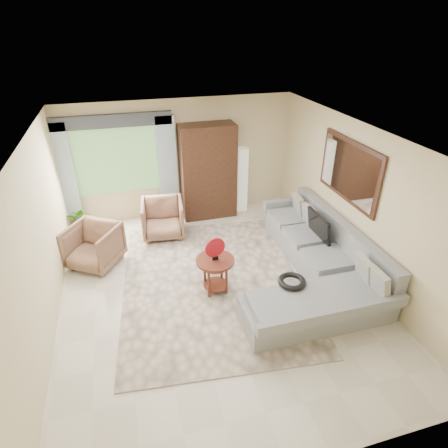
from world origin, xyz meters
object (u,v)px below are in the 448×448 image
object	(u,v)px
tv_screen	(319,226)
armchair_left	(94,246)
coffee_table	(215,275)
armchair_right	(163,218)
potted_plant	(80,220)
floor_lamp	(241,180)
sectional_sofa	(317,265)
armoire	(208,172)

from	to	relation	value
tv_screen	armchair_left	distance (m)	4.12
coffee_table	armchair_right	size ratio (longest dim) A/B	0.74
tv_screen	potted_plant	size ratio (longest dim) A/B	1.29
armchair_left	armchair_right	size ratio (longest dim) A/B	1.02
floor_lamp	sectional_sofa	bearing A→B (deg)	-81.67
armchair_left	floor_lamp	xyz separation A→B (m)	(3.29, 1.44, 0.36)
sectional_sofa	armchair_left	size ratio (longest dim) A/B	4.00
sectional_sofa	tv_screen	xyz separation A→B (m)	(0.27, 0.55, 0.44)
armchair_left	armchair_right	world-z (taller)	armchair_left
coffee_table	armchair_right	distance (m)	2.16
floor_lamp	tv_screen	bearing A→B (deg)	-73.77
tv_screen	floor_lamp	world-z (taller)	floor_lamp
tv_screen	coffee_table	world-z (taller)	tv_screen
sectional_sofa	floor_lamp	world-z (taller)	floor_lamp
sectional_sofa	coffee_table	bearing A→B (deg)	174.93
sectional_sofa	potted_plant	distance (m)	4.93
tv_screen	coffee_table	bearing A→B (deg)	-169.14
sectional_sofa	tv_screen	bearing A→B (deg)	64.20
potted_plant	armoire	world-z (taller)	armoire
potted_plant	tv_screen	bearing A→B (deg)	-27.79
armchair_left	potted_plant	distance (m)	1.35
tv_screen	armoire	distance (m)	2.80
armchair_left	armchair_right	bearing A→B (deg)	61.16
armchair_right	floor_lamp	world-z (taller)	floor_lamp
tv_screen	armchair_left	bearing A→B (deg)	166.46
armchair_left	armoire	world-z (taller)	armoire
armoire	tv_screen	bearing A→B (deg)	-57.40
floor_lamp	potted_plant	bearing A→B (deg)	-177.88
tv_screen	armchair_left	world-z (taller)	tv_screen
sectional_sofa	coffee_table	size ratio (longest dim) A/B	5.50
coffee_table	potted_plant	xyz separation A→B (m)	(-2.26, 2.67, -0.04)
coffee_table	floor_lamp	bearing A→B (deg)	64.22
tv_screen	potted_plant	xyz separation A→B (m)	(-4.31, 2.27, -0.43)
potted_plant	armchair_left	bearing A→B (deg)	-76.46
armoire	floor_lamp	xyz separation A→B (m)	(0.80, 0.06, -0.30)
potted_plant	sectional_sofa	bearing A→B (deg)	-34.93
floor_lamp	coffee_table	bearing A→B (deg)	-115.78
tv_screen	coffee_table	size ratio (longest dim) A/B	1.18
potted_plant	floor_lamp	world-z (taller)	floor_lamp
armchair_left	potted_plant	bearing A→B (deg)	136.62
coffee_table	armchair_left	world-z (taller)	armchair_left
sectional_sofa	potted_plant	bearing A→B (deg)	145.07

